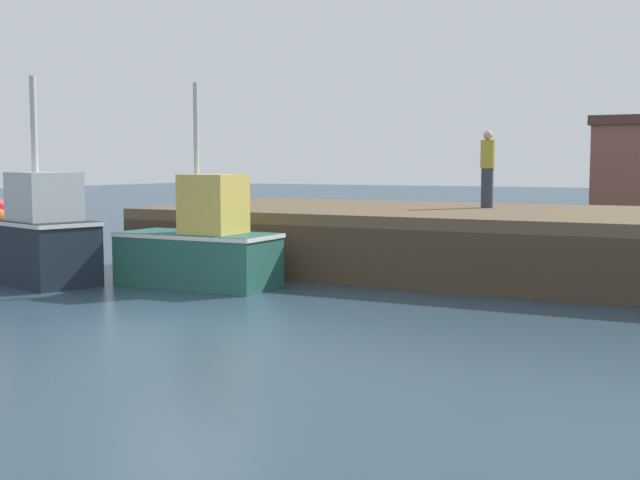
% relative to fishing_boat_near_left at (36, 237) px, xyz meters
% --- Properties ---
extents(ground, '(120.00, 160.00, 0.10)m').
position_rel_fishing_boat_near_left_xyz_m(ground, '(5.56, -2.43, -1.02)').
color(ground, '#283D4C').
extents(pier, '(14.21, 6.74, 1.46)m').
position_rel_fishing_boat_near_left_xyz_m(pier, '(7.27, 5.44, 0.23)').
color(pier, brown).
rests_on(pier, ground).
extents(fishing_boat_near_left, '(3.35, 2.28, 4.32)m').
position_rel_fishing_boat_near_left_xyz_m(fishing_boat_near_left, '(0.00, 0.00, 0.00)').
color(fishing_boat_near_left, '#19232D').
rests_on(fishing_boat_near_left, ground).
extents(fishing_boat_near_right, '(3.33, 1.50, 4.14)m').
position_rel_fishing_boat_near_left_xyz_m(fishing_boat_near_right, '(3.37, 1.18, -0.16)').
color(fishing_boat_near_right, '#23564C').
rests_on(fishing_boat_near_right, ground).
extents(dockworker, '(0.34, 0.34, 1.84)m').
position_rel_fishing_boat_near_left_xyz_m(dockworker, '(7.75, 6.75, 1.41)').
color(dockworker, '#2D3342').
rests_on(dockworker, pier).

